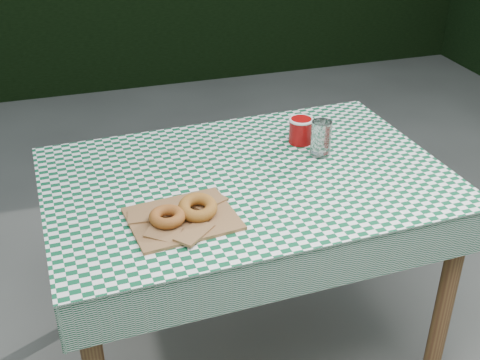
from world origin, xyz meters
name	(u,v)px	position (x,y,z in m)	size (l,w,h in m)	color
table	(247,269)	(0.15, 0.03, 0.38)	(1.26, 0.84, 0.75)	brown
tablecloth	(247,176)	(0.15, 0.03, 0.75)	(1.28, 0.86, 0.01)	#0B492A
paper_bag	(182,218)	(-0.10, -0.16, 0.76)	(0.30, 0.24, 0.02)	#8D5A3D
bagel_front	(167,217)	(-0.15, -0.18, 0.79)	(0.10, 0.10, 0.03)	brown
bagel_back	(198,207)	(-0.06, -0.16, 0.79)	(0.11, 0.11, 0.04)	olive
coffee_mug	(301,131)	(0.40, 0.20, 0.80)	(0.16, 0.16, 0.09)	maroon
drinking_glass	(321,138)	(0.43, 0.09, 0.82)	(0.07, 0.07, 0.12)	silver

